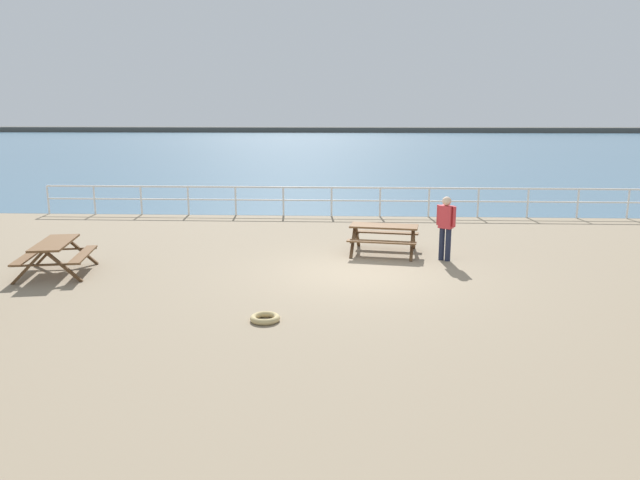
% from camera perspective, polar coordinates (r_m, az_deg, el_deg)
% --- Properties ---
extents(ground_plane, '(30.00, 24.00, 0.20)m').
position_cam_1_polar(ground_plane, '(14.15, 3.82, -3.57)').
color(ground_plane, gray).
extents(sea_band, '(142.00, 90.00, 0.01)m').
position_cam_1_polar(sea_band, '(66.46, 3.00, 9.09)').
color(sea_band, '#476B84').
rests_on(sea_band, ground).
extents(distant_shoreline, '(142.00, 6.00, 1.80)m').
position_cam_1_polar(distant_shoreline, '(109.42, 2.91, 10.37)').
color(distant_shoreline, '#4C4C47').
rests_on(distant_shoreline, ground).
extents(seaward_railing, '(23.07, 0.07, 1.08)m').
position_cam_1_polar(seaward_railing, '(21.57, 3.48, 4.26)').
color(seaward_railing, white).
rests_on(seaward_railing, ground).
extents(picnic_table_near_right, '(1.82, 2.05, 0.80)m').
position_cam_1_polar(picnic_table_near_right, '(15.20, -24.22, -0.87)').
color(picnic_table_near_right, brown).
rests_on(picnic_table_near_right, ground).
extents(picnic_table_far_left, '(2.02, 1.78, 0.80)m').
position_cam_1_polar(picnic_table_far_left, '(15.97, 6.19, 0.76)').
color(picnic_table_far_left, brown).
rests_on(picnic_table_far_left, ground).
extents(visitor, '(0.44, 0.38, 1.66)m').
position_cam_1_polar(visitor, '(15.38, 12.06, 1.50)').
color(visitor, '#1E2338').
rests_on(visitor, ground).
extents(rope_coil, '(0.55, 0.55, 0.11)m').
position_cam_1_polar(rope_coil, '(10.97, -5.34, -7.53)').
color(rope_coil, tan).
rests_on(rope_coil, ground).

